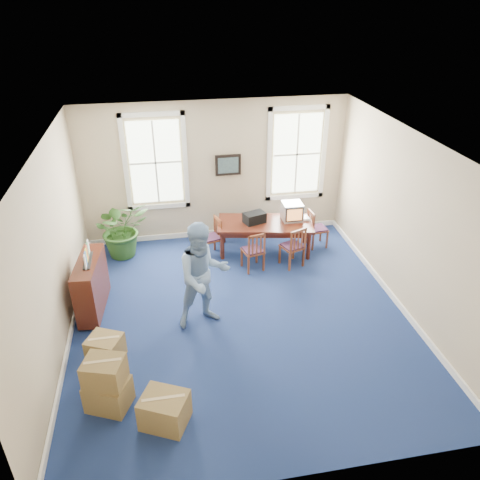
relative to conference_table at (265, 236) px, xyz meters
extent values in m
plane|color=navy|center=(-0.97, -2.27, -0.35)|extent=(6.50, 6.50, 0.00)
plane|color=white|center=(-0.97, -2.27, 2.85)|extent=(6.50, 6.50, 0.00)
plane|color=tan|center=(-0.97, 0.98, 1.25)|extent=(6.50, 0.00, 6.50)
plane|color=tan|center=(-0.97, -5.52, 1.25)|extent=(6.50, 0.00, 6.50)
plane|color=tan|center=(-3.97, -2.27, 1.25)|extent=(0.00, 6.50, 6.50)
plane|color=tan|center=(2.03, -2.27, 1.25)|extent=(0.00, 6.50, 6.50)
cube|color=white|center=(-0.97, 0.95, -0.29)|extent=(6.00, 0.04, 0.12)
cube|color=white|center=(-3.94, -2.27, -0.29)|extent=(0.04, 6.50, 0.12)
cube|color=white|center=(2.00, -2.27, -0.29)|extent=(0.04, 6.50, 0.12)
cube|color=white|center=(0.90, 0.00, 0.38)|extent=(0.19, 0.23, 0.06)
cube|color=black|center=(-0.24, 0.05, 0.47)|extent=(0.53, 0.43, 0.23)
imported|color=#7B9CC2|center=(-1.62, -2.30, 0.62)|extent=(1.09, 0.92, 1.95)
cube|color=#4B1C11|center=(-3.59, -1.59, 0.15)|extent=(0.49, 1.32, 1.01)
imported|color=#284F1B|center=(-3.12, 0.39, 0.29)|extent=(1.45, 1.36, 1.29)
camera|label=1|loc=(-2.20, -8.97, 4.97)|focal=35.00mm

